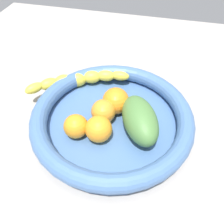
# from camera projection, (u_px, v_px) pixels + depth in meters

# --- Properties ---
(kitchen_counter) EXTENTS (1.20, 1.20, 0.03)m
(kitchen_counter) POSITION_uv_depth(u_px,v_px,m) (112.00, 130.00, 0.54)
(kitchen_counter) COLOR #9E9892
(kitchen_counter) RESTS_ON ground
(fruit_bowl) EXTENTS (0.35, 0.35, 0.05)m
(fruit_bowl) POSITION_uv_depth(u_px,v_px,m) (112.00, 118.00, 0.51)
(fruit_bowl) COLOR #45699E
(fruit_bowl) RESTS_ON kitchen_counter
(banana_draped_left) EXTENTS (0.24, 0.14, 0.04)m
(banana_draped_left) POSITION_uv_depth(u_px,v_px,m) (78.00, 80.00, 0.58)
(banana_draped_left) COLOR yellow
(banana_draped_left) RESTS_ON fruit_bowl
(orange_front) EXTENTS (0.06, 0.06, 0.06)m
(orange_front) POSITION_uv_depth(u_px,v_px,m) (115.00, 101.00, 0.52)
(orange_front) COLOR orange
(orange_front) RESTS_ON fruit_bowl
(orange_mid_left) EXTENTS (0.06, 0.06, 0.06)m
(orange_mid_left) POSITION_uv_depth(u_px,v_px,m) (99.00, 129.00, 0.46)
(orange_mid_left) COLOR orange
(orange_mid_left) RESTS_ON fruit_bowl
(orange_mid_right) EXTENTS (0.05, 0.05, 0.05)m
(orange_mid_right) POSITION_uv_depth(u_px,v_px,m) (76.00, 126.00, 0.47)
(orange_mid_right) COLOR orange
(orange_mid_right) RESTS_ON fruit_bowl
(orange_rear) EXTENTS (0.05, 0.05, 0.05)m
(orange_rear) POSITION_uv_depth(u_px,v_px,m) (103.00, 112.00, 0.50)
(orange_rear) COLOR orange
(orange_rear) RESTS_ON fruit_bowl
(mango_green) EXTENTS (0.12, 0.15, 0.07)m
(mango_green) POSITION_uv_depth(u_px,v_px,m) (140.00, 120.00, 0.47)
(mango_green) COLOR #4C7C3D
(mango_green) RESTS_ON fruit_bowl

